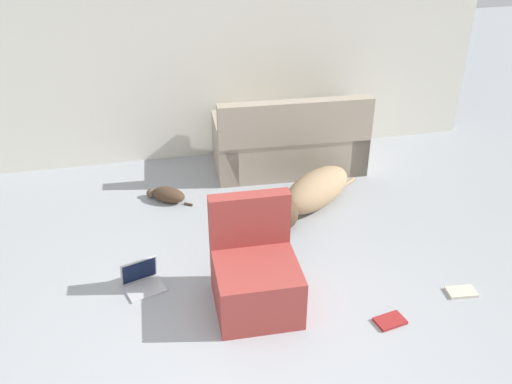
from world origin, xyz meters
The scene contains 8 objects.
wall_back centered at (0.00, 3.59, 1.33)m, with size 7.02×0.06×2.67m.
couch centered at (1.17, 3.02, 0.29)m, with size 1.65×0.85×0.90m.
dog centered at (1.13, 2.10, 0.18)m, with size 1.23×0.96×0.37m.
cat centered at (-0.22, 2.58, 0.07)m, with size 0.46×0.36×0.15m.
laptop_open centered at (-0.53, 1.27, 0.07)m, with size 0.36×0.33×0.22m.
book_red centered at (1.25, 0.44, 0.01)m, with size 0.25×0.19×0.02m.
book_cream centered at (1.95, 0.63, 0.01)m, with size 0.24×0.16×0.02m.
side_chair centered at (0.32, 0.88, 0.27)m, with size 0.64×0.68×0.84m.
Camera 1 is at (-0.41, -2.46, 2.96)m, focal length 40.00 mm.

